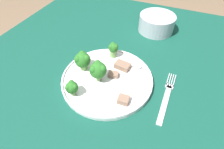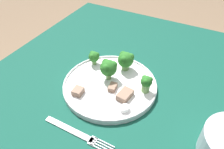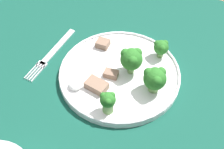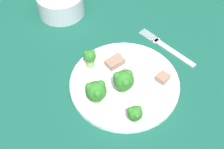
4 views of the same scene
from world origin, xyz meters
name	(u,v)px [view 1 (image 1 of 4)]	position (x,y,z in m)	size (l,w,h in m)	color
ground_plane	(118,149)	(0.00, 0.00, 0.00)	(8.00, 8.00, 0.00)	#7F664C
table	(122,84)	(0.00, 0.00, 0.67)	(1.06, 1.00, 0.78)	#114738
dinner_plate	(107,79)	(-0.02, -0.10, 0.79)	(0.28, 0.28, 0.02)	white
fork	(166,97)	(0.16, -0.09, 0.78)	(0.02, 0.20, 0.00)	silver
cream_bowl	(156,24)	(0.05, 0.25, 0.81)	(0.15, 0.15, 0.07)	#B7BCC6
broccoli_floret_near_rim_left	(83,60)	(-0.11, -0.09, 0.83)	(0.05, 0.05, 0.06)	#709E56
broccoli_floret_center_left	(72,87)	(-0.08, -0.19, 0.82)	(0.04, 0.04, 0.05)	#709E56
broccoli_floret_back_left	(98,70)	(-0.04, -0.11, 0.83)	(0.05, 0.05, 0.07)	#709E56
broccoli_floret_front_left	(113,49)	(-0.04, 0.01, 0.82)	(0.03, 0.03, 0.05)	#709E56
meat_slice_front_slice	(113,74)	(-0.01, -0.08, 0.80)	(0.03, 0.03, 0.01)	#846651
meat_slice_middle_slice	(122,66)	(0.01, -0.03, 0.80)	(0.05, 0.04, 0.02)	#846651
meat_slice_rear_slice	(123,100)	(0.06, -0.16, 0.80)	(0.03, 0.03, 0.02)	#846651
sauce_dollop	(137,65)	(0.05, -0.01, 0.80)	(0.03, 0.03, 0.02)	white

